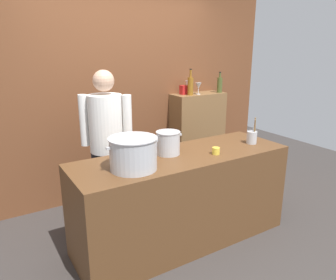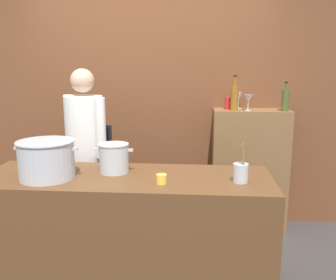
{
  "view_description": "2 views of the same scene",
  "coord_description": "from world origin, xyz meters",
  "px_view_note": "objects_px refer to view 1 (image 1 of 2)",
  "views": [
    {
      "loc": [
        -1.62,
        -2.37,
        1.89
      ],
      "look_at": [
        0.1,
        0.43,
        0.92
      ],
      "focal_mm": 34.66,
      "sensor_mm": 36.0,
      "label": 1
    },
    {
      "loc": [
        0.5,
        -2.5,
        1.7
      ],
      "look_at": [
        0.28,
        0.37,
        1.09
      ],
      "focal_mm": 38.95,
      "sensor_mm": 36.0,
      "label": 2
    }
  ],
  "objects_px": {
    "wine_bottle_olive": "(220,85)",
    "wine_glass_wide": "(198,86)",
    "stockpot_large": "(133,153)",
    "utensil_crock": "(252,137)",
    "stockpot_small": "(168,143)",
    "wine_glass_short": "(188,85)",
    "wine_bottle_amber": "(190,86)",
    "spice_tin_red": "(184,90)",
    "chef": "(107,139)",
    "butter_jar": "(216,151)"
  },
  "relations": [
    {
      "from": "wine_bottle_olive",
      "to": "wine_glass_wide",
      "type": "height_order",
      "value": "wine_bottle_olive"
    },
    {
      "from": "stockpot_large",
      "to": "wine_glass_wide",
      "type": "xyz_separation_m",
      "value": [
        1.56,
        1.22,
        0.32
      ]
    },
    {
      "from": "utensil_crock",
      "to": "wine_glass_wide",
      "type": "relative_size",
      "value": 1.8
    },
    {
      "from": "stockpot_small",
      "to": "wine_glass_short",
      "type": "distance_m",
      "value": 1.61
    },
    {
      "from": "wine_glass_wide",
      "to": "wine_bottle_amber",
      "type": "bearing_deg",
      "value": -177.63
    },
    {
      "from": "stockpot_small",
      "to": "spice_tin_red",
      "type": "xyz_separation_m",
      "value": [
        0.94,
        1.13,
        0.3
      ]
    },
    {
      "from": "utensil_crock",
      "to": "stockpot_small",
      "type": "bearing_deg",
      "value": 169.74
    },
    {
      "from": "wine_bottle_amber",
      "to": "stockpot_large",
      "type": "bearing_deg",
      "value": -139.63
    },
    {
      "from": "spice_tin_red",
      "to": "wine_bottle_olive",
      "type": "bearing_deg",
      "value": -12.33
    },
    {
      "from": "stockpot_large",
      "to": "wine_glass_wide",
      "type": "relative_size",
      "value": 2.96
    },
    {
      "from": "stockpot_small",
      "to": "utensil_crock",
      "type": "distance_m",
      "value": 0.93
    },
    {
      "from": "stockpot_large",
      "to": "spice_tin_red",
      "type": "height_order",
      "value": "spice_tin_red"
    },
    {
      "from": "stockpot_small",
      "to": "wine_bottle_amber",
      "type": "distance_m",
      "value": 1.47
    },
    {
      "from": "stockpot_small",
      "to": "chef",
      "type": "bearing_deg",
      "value": 124.64
    },
    {
      "from": "wine_bottle_olive",
      "to": "wine_glass_short",
      "type": "distance_m",
      "value": 0.46
    },
    {
      "from": "wine_bottle_olive",
      "to": "spice_tin_red",
      "type": "bearing_deg",
      "value": 167.67
    },
    {
      "from": "stockpot_large",
      "to": "wine_bottle_olive",
      "type": "xyz_separation_m",
      "value": [
        1.91,
        1.2,
        0.32
      ]
    },
    {
      "from": "utensil_crock",
      "to": "butter_jar",
      "type": "distance_m",
      "value": 0.55
    },
    {
      "from": "stockpot_large",
      "to": "wine_bottle_olive",
      "type": "bearing_deg",
      "value": 32.03
    },
    {
      "from": "stockpot_large",
      "to": "wine_glass_short",
      "type": "xyz_separation_m",
      "value": [
        1.48,
        1.35,
        0.33
      ]
    },
    {
      "from": "wine_bottle_amber",
      "to": "wine_bottle_olive",
      "type": "xyz_separation_m",
      "value": [
        0.49,
        -0.02,
        -0.02
      ]
    },
    {
      "from": "chef",
      "to": "spice_tin_red",
      "type": "height_order",
      "value": "chef"
    },
    {
      "from": "wine_bottle_amber",
      "to": "spice_tin_red",
      "type": "relative_size",
      "value": 2.84
    },
    {
      "from": "utensil_crock",
      "to": "spice_tin_red",
      "type": "bearing_deg",
      "value": 89.06
    },
    {
      "from": "wine_bottle_amber",
      "to": "spice_tin_red",
      "type": "height_order",
      "value": "wine_bottle_amber"
    },
    {
      "from": "chef",
      "to": "spice_tin_red",
      "type": "bearing_deg",
      "value": -122.2
    },
    {
      "from": "wine_glass_short",
      "to": "wine_glass_wide",
      "type": "bearing_deg",
      "value": -60.22
    },
    {
      "from": "wine_glass_short",
      "to": "spice_tin_red",
      "type": "xyz_separation_m",
      "value": [
        -0.1,
        -0.04,
        -0.06
      ]
    },
    {
      "from": "stockpot_small",
      "to": "spice_tin_red",
      "type": "height_order",
      "value": "spice_tin_red"
    },
    {
      "from": "butter_jar",
      "to": "wine_glass_short",
      "type": "height_order",
      "value": "wine_glass_short"
    },
    {
      "from": "utensil_crock",
      "to": "butter_jar",
      "type": "bearing_deg",
      "value": -172.3
    },
    {
      "from": "chef",
      "to": "wine_bottle_amber",
      "type": "bearing_deg",
      "value": -126.46
    },
    {
      "from": "chef",
      "to": "wine_glass_short",
      "type": "distance_m",
      "value": 1.6
    },
    {
      "from": "chef",
      "to": "wine_bottle_olive",
      "type": "bearing_deg",
      "value": -131.66
    },
    {
      "from": "stockpot_large",
      "to": "butter_jar",
      "type": "relative_size",
      "value": 6.4
    },
    {
      "from": "wine_bottle_amber",
      "to": "wine_glass_short",
      "type": "relative_size",
      "value": 1.99
    },
    {
      "from": "wine_bottle_olive",
      "to": "wine_glass_wide",
      "type": "xyz_separation_m",
      "value": [
        -0.35,
        0.02,
        -0.0
      ]
    },
    {
      "from": "chef",
      "to": "stockpot_small",
      "type": "height_order",
      "value": "chef"
    },
    {
      "from": "wine_glass_wide",
      "to": "butter_jar",
      "type": "bearing_deg",
      "value": -119.93
    },
    {
      "from": "stockpot_large",
      "to": "stockpot_small",
      "type": "bearing_deg",
      "value": 21.75
    },
    {
      "from": "stockpot_large",
      "to": "butter_jar",
      "type": "bearing_deg",
      "value": -4.32
    },
    {
      "from": "stockpot_small",
      "to": "wine_glass_wide",
      "type": "height_order",
      "value": "wine_glass_wide"
    },
    {
      "from": "butter_jar",
      "to": "wine_bottle_olive",
      "type": "height_order",
      "value": "wine_bottle_olive"
    },
    {
      "from": "wine_bottle_olive",
      "to": "stockpot_large",
      "type": "bearing_deg",
      "value": -147.97
    },
    {
      "from": "stockpot_small",
      "to": "wine_glass_short",
      "type": "height_order",
      "value": "wine_glass_short"
    },
    {
      "from": "chef",
      "to": "wine_glass_wide",
      "type": "height_order",
      "value": "chef"
    },
    {
      "from": "stockpot_large",
      "to": "utensil_crock",
      "type": "bearing_deg",
      "value": 0.44
    },
    {
      "from": "utensil_crock",
      "to": "wine_glass_wide",
      "type": "bearing_deg",
      "value": 80.72
    },
    {
      "from": "stockpot_large",
      "to": "utensil_crock",
      "type": "relative_size",
      "value": 1.64
    },
    {
      "from": "stockpot_large",
      "to": "wine_glass_short",
      "type": "height_order",
      "value": "wine_glass_short"
    }
  ]
}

